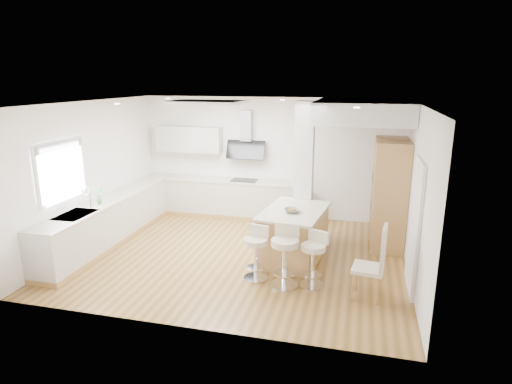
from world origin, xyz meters
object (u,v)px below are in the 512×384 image
(peninsula, at_px, (294,234))
(bar_stool_c, at_px, (314,256))
(dining_chair, at_px, (376,261))
(bar_stool_b, at_px, (285,253))
(bar_stool_a, at_px, (256,250))

(peninsula, bearing_deg, bar_stool_c, -56.87)
(bar_stool_c, relative_size, dining_chair, 0.78)
(bar_stool_b, bearing_deg, bar_stool_a, 165.98)
(bar_stool_c, bearing_deg, bar_stool_b, -141.34)
(bar_stool_a, xyz_separation_m, bar_stool_c, (0.94, -0.03, 0.00))
(bar_stool_a, bearing_deg, peninsula, 72.49)
(bar_stool_c, bearing_deg, dining_chair, 12.52)
(peninsula, bearing_deg, bar_stool_a, -109.08)
(bar_stool_b, xyz_separation_m, bar_stool_c, (0.44, 0.11, -0.06))
(dining_chair, bearing_deg, bar_stool_a, -179.65)
(peninsula, distance_m, dining_chair, 1.83)
(bar_stool_a, xyz_separation_m, bar_stool_b, (0.50, -0.14, 0.06))
(bar_stool_b, xyz_separation_m, dining_chair, (1.37, -0.09, 0.05))
(dining_chair, bearing_deg, peninsula, 147.33)
(bar_stool_a, bearing_deg, bar_stool_c, 7.06)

